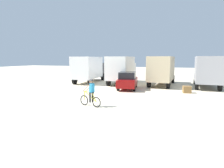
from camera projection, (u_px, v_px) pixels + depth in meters
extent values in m
plane|color=beige|center=(89.00, 112.00, 10.98)|extent=(120.00, 120.00, 0.00)
cube|color=white|center=(87.00, 67.00, 24.13)|extent=(2.87, 5.40, 2.70)
cube|color=#2D2D33|center=(96.00, 70.00, 27.45)|extent=(2.33, 1.70, 2.00)
cube|color=black|center=(98.00, 67.00, 28.07)|extent=(2.02, 0.26, 0.80)
cylinder|color=black|center=(90.00, 76.00, 27.75)|extent=(0.41, 1.03, 1.00)
cylinder|color=black|center=(103.00, 77.00, 27.23)|extent=(0.41, 1.03, 1.00)
cylinder|color=black|center=(75.00, 80.00, 22.98)|extent=(0.41, 1.03, 1.00)
cylinder|color=black|center=(90.00, 81.00, 22.45)|extent=(0.41, 1.03, 1.00)
cube|color=white|center=(121.00, 68.00, 22.81)|extent=(2.63, 5.30, 2.70)
cube|color=silver|center=(127.00, 70.00, 26.08)|extent=(2.26, 1.60, 2.00)
cube|color=black|center=(128.00, 68.00, 26.70)|extent=(2.03, 0.17, 0.80)
cylinder|color=black|center=(120.00, 77.00, 26.43)|extent=(0.36, 1.01, 1.00)
cylinder|color=black|center=(134.00, 78.00, 25.82)|extent=(0.36, 1.01, 1.00)
cylinder|color=black|center=(108.00, 81.00, 21.72)|extent=(0.36, 1.01, 1.00)
cylinder|color=black|center=(126.00, 82.00, 21.11)|extent=(0.36, 1.01, 1.00)
cube|color=#CCB78E|center=(161.00, 68.00, 21.40)|extent=(2.65, 5.31, 2.70)
cube|color=silver|center=(165.00, 71.00, 24.57)|extent=(2.27, 1.61, 2.00)
cube|color=black|center=(166.00, 68.00, 25.16)|extent=(2.03, 0.18, 0.80)
cylinder|color=black|center=(157.00, 78.00, 25.01)|extent=(0.37, 1.01, 1.00)
cylinder|color=black|center=(173.00, 79.00, 24.22)|extent=(0.37, 1.01, 1.00)
cylinder|color=black|center=(149.00, 83.00, 20.46)|extent=(0.37, 1.01, 1.00)
cylinder|color=black|center=(168.00, 84.00, 19.67)|extent=(0.37, 1.01, 1.00)
cube|color=#9E9EA3|center=(208.00, 69.00, 19.86)|extent=(2.53, 5.26, 2.70)
cube|color=#2D2D33|center=(205.00, 72.00, 23.06)|extent=(2.24, 1.56, 2.00)
cube|color=black|center=(204.00, 69.00, 23.66)|extent=(2.03, 0.13, 0.80)
cylinder|color=black|center=(195.00, 80.00, 23.48)|extent=(0.35, 1.01, 1.00)
cylinder|color=black|center=(213.00, 80.00, 22.73)|extent=(0.35, 1.01, 1.00)
cylinder|color=black|center=(197.00, 85.00, 18.88)|extent=(0.35, 1.01, 1.00)
cylinder|color=black|center=(220.00, 86.00, 18.14)|extent=(0.35, 1.01, 1.00)
cube|color=maroon|center=(128.00, 82.00, 19.41)|extent=(2.38, 4.42, 0.76)
cube|color=black|center=(128.00, 75.00, 19.16)|extent=(1.90, 2.32, 0.68)
cylinder|color=black|center=(122.00, 84.00, 20.88)|extent=(0.32, 0.67, 0.64)
cylinder|color=black|center=(136.00, 84.00, 20.57)|extent=(0.32, 0.67, 0.64)
cylinder|color=black|center=(118.00, 87.00, 18.35)|extent=(0.32, 0.67, 0.64)
cylinder|color=black|center=(134.00, 88.00, 18.04)|extent=(0.32, 0.67, 0.64)
torus|color=black|center=(84.00, 100.00, 12.61)|extent=(0.67, 0.22, 0.68)
cylinder|color=silver|center=(84.00, 100.00, 12.61)|extent=(0.10, 0.10, 0.08)
torus|color=black|center=(96.00, 102.00, 12.03)|extent=(0.67, 0.22, 0.68)
cylinder|color=silver|center=(96.00, 102.00, 12.03)|extent=(0.10, 0.10, 0.08)
cylinder|color=gold|center=(90.00, 96.00, 12.26)|extent=(1.01, 0.29, 0.68)
cylinder|color=gold|center=(88.00, 92.00, 12.32)|extent=(0.65, 0.21, 0.13)
cylinder|color=gold|center=(94.00, 98.00, 12.09)|extent=(0.39, 0.14, 0.59)
cylinder|color=gold|center=(84.00, 96.00, 12.56)|extent=(0.11, 0.07, 0.64)
cylinder|color=silver|center=(85.00, 91.00, 12.50)|extent=(0.16, 0.51, 0.04)
cube|color=black|center=(92.00, 93.00, 12.14)|extent=(0.26, 0.17, 0.06)
cube|color=teal|center=(92.00, 88.00, 12.11)|extent=(0.27, 0.36, 0.56)
sphere|color=#A87A5B|center=(91.00, 82.00, 12.09)|extent=(0.22, 0.22, 0.22)
cone|color=#333333|center=(91.00, 80.00, 12.07)|extent=(0.32, 0.32, 0.10)
cylinder|color=#26262B|center=(90.00, 97.00, 12.12)|extent=(0.12, 0.12, 0.66)
cylinder|color=#26262B|center=(93.00, 97.00, 12.33)|extent=(0.12, 0.12, 0.66)
cylinder|color=#A87A5B|center=(86.00, 88.00, 12.15)|extent=(0.63, 0.16, 0.53)
cylinder|color=#A87A5B|center=(90.00, 87.00, 12.45)|extent=(0.61, 0.24, 0.53)
cube|color=olive|center=(187.00, 89.00, 17.13)|extent=(0.79, 0.68, 0.63)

